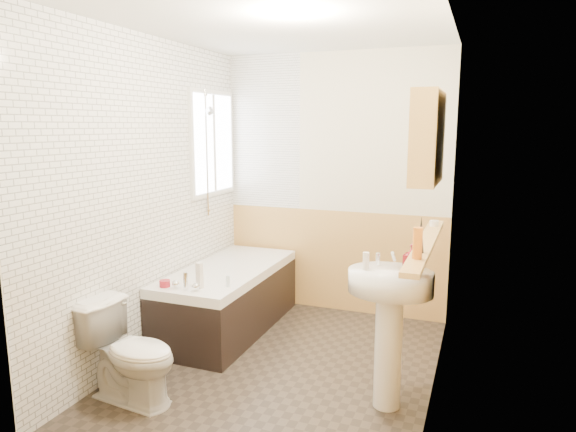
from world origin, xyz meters
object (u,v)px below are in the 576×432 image
(bathtub, at_px, (228,297))
(toilet, at_px, (131,353))
(sink, at_px, (389,311))
(medicine_cabinet, at_px, (427,138))
(pine_shelf, at_px, (426,243))

(bathtub, bearing_deg, toilet, -91.29)
(toilet, distance_m, sink, 1.72)
(bathtub, bearing_deg, medicine_cabinet, -21.05)
(sink, relative_size, pine_shelf, 0.69)
(bathtub, xyz_separation_m, sink, (1.57, -0.79, 0.36))
(pine_shelf, distance_m, medicine_cabinet, 0.65)
(bathtub, height_order, pine_shelf, pine_shelf)
(toilet, height_order, pine_shelf, pine_shelf)
(toilet, distance_m, pine_shelf, 2.04)
(toilet, distance_m, medicine_cabinet, 2.36)
(bathtub, height_order, medicine_cabinet, medicine_cabinet)
(sink, bearing_deg, bathtub, 163.08)
(toilet, bearing_deg, bathtub, 5.35)
(toilet, height_order, medicine_cabinet, medicine_cabinet)
(sink, bearing_deg, pine_shelf, 23.63)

